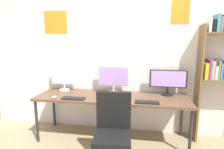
{
  "coord_description": "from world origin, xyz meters",
  "views": [
    {
      "loc": [
        0.46,
        -2.15,
        1.62
      ],
      "look_at": [
        0.0,
        0.65,
        1.09
      ],
      "focal_mm": 28.74,
      "sensor_mm": 36.0,
      "label": 1
    }
  ],
  "objects_px": {
    "monitor_left": "(64,76)",
    "monitor_center": "(114,78)",
    "computer_mouse": "(54,97)",
    "bookshelf": "(224,62)",
    "keyboard_left": "(73,98)",
    "keyboard_right": "(147,102)",
    "office_chair": "(113,140)",
    "monitor_right": "(168,80)",
    "desk": "(112,99)"
  },
  "relations": [
    {
      "from": "bookshelf",
      "to": "monitor_center",
      "type": "height_order",
      "value": "bookshelf"
    },
    {
      "from": "monitor_right",
      "to": "keyboard_right",
      "type": "distance_m",
      "value": 0.61
    },
    {
      "from": "office_chair",
      "to": "computer_mouse",
      "type": "xyz_separation_m",
      "value": [
        -1.01,
        0.49,
        0.35
      ]
    },
    {
      "from": "keyboard_left",
      "to": "keyboard_right",
      "type": "height_order",
      "value": "same"
    },
    {
      "from": "desk",
      "to": "keyboard_left",
      "type": "bearing_deg",
      "value": -157.67
    },
    {
      "from": "office_chair",
      "to": "computer_mouse",
      "type": "distance_m",
      "value": 1.17
    },
    {
      "from": "bookshelf",
      "to": "computer_mouse",
      "type": "height_order",
      "value": "bookshelf"
    },
    {
      "from": "desk",
      "to": "monitor_left",
      "type": "bearing_deg",
      "value": 166.73
    },
    {
      "from": "keyboard_left",
      "to": "computer_mouse",
      "type": "xyz_separation_m",
      "value": [
        -0.31,
        -0.01,
        0.01
      ]
    },
    {
      "from": "monitor_left",
      "to": "computer_mouse",
      "type": "height_order",
      "value": "monitor_left"
    },
    {
      "from": "monitor_center",
      "to": "monitor_right",
      "type": "relative_size",
      "value": 0.89
    },
    {
      "from": "bookshelf",
      "to": "monitor_center",
      "type": "distance_m",
      "value": 1.74
    },
    {
      "from": "office_chair",
      "to": "keyboard_right",
      "type": "relative_size",
      "value": 2.87
    },
    {
      "from": "office_chair",
      "to": "monitor_center",
      "type": "height_order",
      "value": "monitor_center"
    },
    {
      "from": "bookshelf",
      "to": "monitor_right",
      "type": "distance_m",
      "value": 0.87
    },
    {
      "from": "office_chair",
      "to": "monitor_left",
      "type": "bearing_deg",
      "value": 137.79
    },
    {
      "from": "computer_mouse",
      "to": "bookshelf",
      "type": "bearing_deg",
      "value": 10.37
    },
    {
      "from": "monitor_center",
      "to": "keyboard_right",
      "type": "xyz_separation_m",
      "value": [
        0.56,
        -0.44,
        -0.25
      ]
    },
    {
      "from": "bookshelf",
      "to": "monitor_right",
      "type": "relative_size",
      "value": 3.44
    },
    {
      "from": "monitor_left",
      "to": "bookshelf",
      "type": "bearing_deg",
      "value": 0.36
    },
    {
      "from": "office_chair",
      "to": "keyboard_left",
      "type": "xyz_separation_m",
      "value": [
        -0.7,
        0.5,
        0.35
      ]
    },
    {
      "from": "computer_mouse",
      "to": "monitor_left",
      "type": "bearing_deg",
      "value": 94.03
    },
    {
      "from": "monitor_right",
      "to": "bookshelf",
      "type": "bearing_deg",
      "value": 1.17
    },
    {
      "from": "keyboard_left",
      "to": "monitor_right",
      "type": "bearing_deg",
      "value": 16.85
    },
    {
      "from": "bookshelf",
      "to": "keyboard_left",
      "type": "xyz_separation_m",
      "value": [
        -2.27,
        -0.46,
        -0.55
      ]
    },
    {
      "from": "desk",
      "to": "keyboard_left",
      "type": "xyz_separation_m",
      "value": [
        -0.56,
        -0.23,
        0.06
      ]
    },
    {
      "from": "monitor_left",
      "to": "keyboard_right",
      "type": "distance_m",
      "value": 1.55
    },
    {
      "from": "monitor_left",
      "to": "keyboard_right",
      "type": "xyz_separation_m",
      "value": [
        1.46,
        -0.44,
        -0.25
      ]
    },
    {
      "from": "keyboard_right",
      "to": "computer_mouse",
      "type": "xyz_separation_m",
      "value": [
        -1.43,
        -0.01,
        0.01
      ]
    },
    {
      "from": "monitor_right",
      "to": "office_chair",
      "type": "bearing_deg",
      "value": -128.87
    },
    {
      "from": "desk",
      "to": "bookshelf",
      "type": "height_order",
      "value": "bookshelf"
    },
    {
      "from": "office_chair",
      "to": "monitor_left",
      "type": "distance_m",
      "value": 1.53
    },
    {
      "from": "monitor_left",
      "to": "keyboard_right",
      "type": "relative_size",
      "value": 1.37
    },
    {
      "from": "monitor_center",
      "to": "monitor_right",
      "type": "height_order",
      "value": "monitor_center"
    },
    {
      "from": "monitor_right",
      "to": "keyboard_right",
      "type": "relative_size",
      "value": 1.72
    },
    {
      "from": "bookshelf",
      "to": "keyboard_left",
      "type": "bearing_deg",
      "value": -168.58
    },
    {
      "from": "office_chair",
      "to": "monitor_center",
      "type": "relative_size",
      "value": 1.89
    },
    {
      "from": "monitor_center",
      "to": "computer_mouse",
      "type": "height_order",
      "value": "monitor_center"
    },
    {
      "from": "monitor_left",
      "to": "monitor_center",
      "type": "bearing_deg",
      "value": 0.0
    },
    {
      "from": "keyboard_left",
      "to": "computer_mouse",
      "type": "height_order",
      "value": "computer_mouse"
    },
    {
      "from": "bookshelf",
      "to": "keyboard_right",
      "type": "distance_m",
      "value": 1.36
    },
    {
      "from": "keyboard_left",
      "to": "keyboard_right",
      "type": "relative_size",
      "value": 1.04
    },
    {
      "from": "bookshelf",
      "to": "keyboard_left",
      "type": "distance_m",
      "value": 2.38
    },
    {
      "from": "desk",
      "to": "monitor_center",
      "type": "height_order",
      "value": "monitor_center"
    },
    {
      "from": "desk",
      "to": "office_chair",
      "type": "xyz_separation_m",
      "value": [
        0.14,
        -0.73,
        -0.29
      ]
    },
    {
      "from": "keyboard_left",
      "to": "computer_mouse",
      "type": "relative_size",
      "value": 3.73
    },
    {
      "from": "monitor_right",
      "to": "monitor_center",
      "type": "bearing_deg",
      "value": 180.0
    },
    {
      "from": "desk",
      "to": "keyboard_right",
      "type": "bearing_deg",
      "value": -22.33
    },
    {
      "from": "desk",
      "to": "keyboard_left",
      "type": "height_order",
      "value": "keyboard_left"
    },
    {
      "from": "monitor_left",
      "to": "keyboard_right",
      "type": "height_order",
      "value": "monitor_left"
    }
  ]
}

